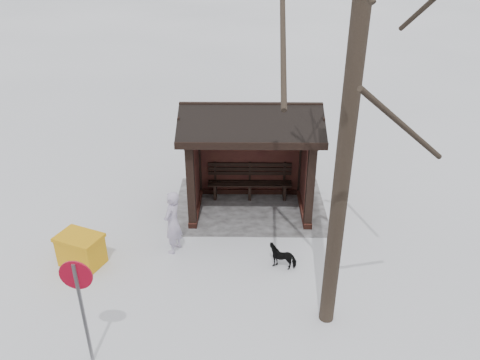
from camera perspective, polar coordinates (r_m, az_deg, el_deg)
name	(u,v)px	position (r m, az deg, el deg)	size (l,w,h in m)	color
ground	(250,209)	(13.12, 1.20, -3.52)	(120.00, 120.00, 0.00)	silver
trampled_patch	(250,205)	(13.29, 1.19, -3.04)	(4.20, 3.20, 0.02)	#949499
bus_shelter	(251,135)	(12.29, 1.29, 5.54)	(3.60, 2.40, 3.09)	#3C1C16
pedestrian	(173,222)	(11.16, -8.21, -5.13)	(0.58, 0.38, 1.60)	#ACA1BD
dog	(283,256)	(10.90, 5.24, -9.16)	(0.30, 0.66, 0.56)	black
grit_bin	(81,250)	(11.45, -18.81, -8.04)	(1.18, 1.01, 0.77)	#CC8B0C
road_sign	(79,291)	(8.35, -19.04, -12.63)	(0.56, 0.10, 2.20)	gray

